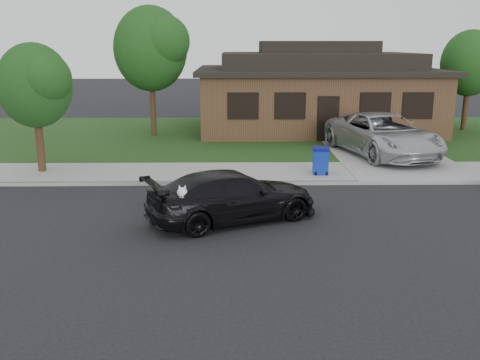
{
  "coord_description": "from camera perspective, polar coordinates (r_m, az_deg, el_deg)",
  "views": [
    {
      "loc": [
        -0.52,
        -14.01,
        4.67
      ],
      "look_at": [
        -0.31,
        -0.1,
        1.1
      ],
      "focal_mm": 40.0,
      "sensor_mm": 36.0,
      "label": 1
    }
  ],
  "objects": [
    {
      "name": "tree_0",
      "position": [
        27.15,
        -9.21,
        13.81
      ],
      "size": [
        3.78,
        3.6,
        6.34
      ],
      "color": "#332114",
      "rests_on": "ground"
    },
    {
      "name": "tree_1",
      "position": [
        31.11,
        23.64,
        11.46
      ],
      "size": [
        3.15,
        3.0,
        5.25
      ],
      "color": "#332114",
      "rests_on": "ground"
    },
    {
      "name": "lawn",
      "position": [
        27.4,
        0.24,
        4.72
      ],
      "size": [
        60.0,
        13.0,
        0.13
      ],
      "primitive_type": "cube",
      "color": "#193814",
      "rests_on": "ground"
    },
    {
      "name": "minivan",
      "position": [
        22.97,
        14.95,
        4.71
      ],
      "size": [
        4.26,
        6.68,
        1.72
      ],
      "primitive_type": "imported",
      "rotation": [
        0.0,
        0.0,
        0.25
      ],
      "color": "#B3B5BA",
      "rests_on": "driveway"
    },
    {
      "name": "house",
      "position": [
        29.46,
        8.07,
        9.32
      ],
      "size": [
        12.6,
        8.6,
        4.65
      ],
      "color": "#422B1C",
      "rests_on": "ground"
    },
    {
      "name": "sidewalk",
      "position": [
        19.56,
        0.68,
        0.77
      ],
      "size": [
        60.0,
        3.0,
        0.12
      ],
      "primitive_type": "cube",
      "color": "gray",
      "rests_on": "ground"
    },
    {
      "name": "sedan",
      "position": [
        14.37,
        -0.82,
        -1.72
      ],
      "size": [
        5.05,
        3.7,
        1.36
      ],
      "rotation": [
        0.0,
        0.0,
        2.0
      ],
      "color": "black",
      "rests_on": "ground"
    },
    {
      "name": "recycling_bin",
      "position": [
        19.3,
        8.59,
        2.08
      ],
      "size": [
        0.62,
        0.64,
        0.96
      ],
      "rotation": [
        0.0,
        0.0,
        -0.08
      ],
      "color": "#0E289A",
      "rests_on": "sidewalk"
    },
    {
      "name": "ground",
      "position": [
        14.77,
        1.2,
        -4.03
      ],
      "size": [
        120.0,
        120.0,
        0.0
      ],
      "primitive_type": "plane",
      "color": "black",
      "rests_on": "ground"
    },
    {
      "name": "curb",
      "position": [
        18.11,
        0.81,
        -0.35
      ],
      "size": [
        60.0,
        0.12,
        0.12
      ],
      "primitive_type": "cube",
      "color": "gray",
      "rests_on": "ground"
    },
    {
      "name": "tree_2",
      "position": [
        20.36,
        -20.86,
        9.52
      ],
      "size": [
        2.73,
        2.6,
        4.59
      ],
      "color": "#332114",
      "rests_on": "ground"
    },
    {
      "name": "driveway",
      "position": [
        25.3,
        14.11,
        3.48
      ],
      "size": [
        4.5,
        13.0,
        0.14
      ],
      "primitive_type": "cube",
      "color": "gray",
      "rests_on": "ground"
    }
  ]
}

